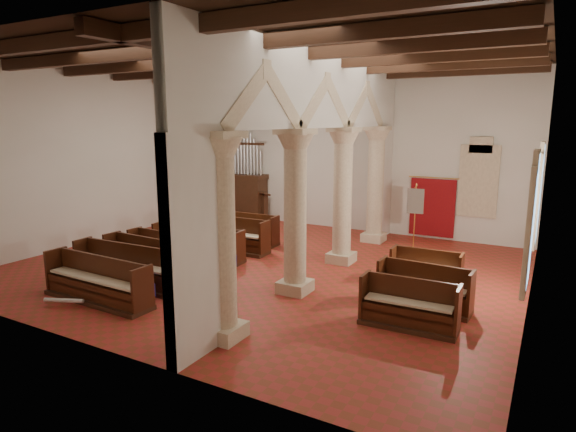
{
  "coord_description": "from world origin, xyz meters",
  "views": [
    {
      "loc": [
        7.24,
        -11.69,
        4.24
      ],
      "look_at": [
        0.49,
        0.5,
        1.49
      ],
      "focal_mm": 30.0,
      "sensor_mm": 36.0,
      "label": 1
    }
  ],
  "objects_px": {
    "lectern": "(264,209)",
    "nave_pew_0": "(97,287)",
    "processional_banner": "(414,229)",
    "aisle_pew_0": "(409,312)",
    "pipe_organ": "(243,188)"
  },
  "relations": [
    {
      "from": "lectern",
      "to": "nave_pew_0",
      "type": "bearing_deg",
      "value": -69.44
    },
    {
      "from": "pipe_organ",
      "to": "nave_pew_0",
      "type": "height_order",
      "value": "pipe_organ"
    },
    {
      "from": "processional_banner",
      "to": "aisle_pew_0",
      "type": "xyz_separation_m",
      "value": [
        1.42,
        -5.84,
        -0.44
      ]
    },
    {
      "from": "pipe_organ",
      "to": "aisle_pew_0",
      "type": "bearing_deg",
      "value": -39.46
    },
    {
      "from": "processional_banner",
      "to": "nave_pew_0",
      "type": "bearing_deg",
      "value": -131.69
    },
    {
      "from": "lectern",
      "to": "aisle_pew_0",
      "type": "distance_m",
      "value": 11.29
    },
    {
      "from": "processional_banner",
      "to": "lectern",
      "type": "bearing_deg",
      "value": 157.83
    },
    {
      "from": "lectern",
      "to": "nave_pew_0",
      "type": "height_order",
      "value": "lectern"
    },
    {
      "from": "lectern",
      "to": "nave_pew_0",
      "type": "distance_m",
      "value": 9.91
    },
    {
      "from": "aisle_pew_0",
      "to": "lectern",
      "type": "bearing_deg",
      "value": 135.85
    },
    {
      "from": "pipe_organ",
      "to": "processional_banner",
      "type": "bearing_deg",
      "value": -13.26
    },
    {
      "from": "nave_pew_0",
      "to": "processional_banner",
      "type": "bearing_deg",
      "value": 57.15
    },
    {
      "from": "lectern",
      "to": "processional_banner",
      "type": "distance_m",
      "value": 7.11
    },
    {
      "from": "nave_pew_0",
      "to": "aisle_pew_0",
      "type": "bearing_deg",
      "value": 18.8
    },
    {
      "from": "lectern",
      "to": "processional_banner",
      "type": "height_order",
      "value": "processional_banner"
    }
  ]
}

